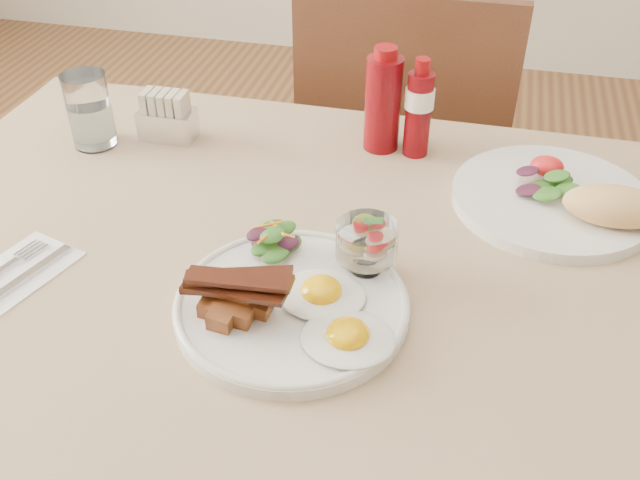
% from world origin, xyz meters
% --- Properties ---
extents(table, '(1.33, 0.88, 0.75)m').
position_xyz_m(table, '(0.00, 0.00, 0.66)').
color(table, '#532D1A').
rests_on(table, ground).
extents(chair_far, '(0.42, 0.42, 0.93)m').
position_xyz_m(chair_far, '(0.00, 0.66, 0.52)').
color(chair_far, '#532D1A').
rests_on(chair_far, ground).
extents(main_plate, '(0.28, 0.28, 0.02)m').
position_xyz_m(main_plate, '(-0.04, -0.09, 0.76)').
color(main_plate, silver).
rests_on(main_plate, table).
extents(fried_eggs, '(0.18, 0.19, 0.03)m').
position_xyz_m(fried_eggs, '(0.02, -0.11, 0.78)').
color(fried_eggs, silver).
rests_on(fried_eggs, main_plate).
extents(bacon_potato_pile, '(0.13, 0.08, 0.06)m').
position_xyz_m(bacon_potato_pile, '(-0.09, -0.13, 0.80)').
color(bacon_potato_pile, brown).
rests_on(bacon_potato_pile, main_plate).
extents(side_salad, '(0.07, 0.07, 0.04)m').
position_xyz_m(side_salad, '(-0.08, -0.01, 0.79)').
color(side_salad, '#205316').
rests_on(side_salad, main_plate).
extents(fruit_cup, '(0.08, 0.08, 0.08)m').
position_xyz_m(fruit_cup, '(0.04, -0.01, 0.81)').
color(fruit_cup, white).
rests_on(fruit_cup, main_plate).
extents(second_plate, '(0.29, 0.29, 0.07)m').
position_xyz_m(second_plate, '(0.28, 0.20, 0.77)').
color(second_plate, silver).
rests_on(second_plate, table).
extents(ketchup_bottle, '(0.06, 0.06, 0.17)m').
position_xyz_m(ketchup_bottle, '(-0.00, 0.32, 0.83)').
color(ketchup_bottle, '#63050B').
rests_on(ketchup_bottle, table).
extents(hot_sauce_bottle, '(0.05, 0.05, 0.16)m').
position_xyz_m(hot_sauce_bottle, '(0.05, 0.32, 0.83)').
color(hot_sauce_bottle, '#63050B').
rests_on(hot_sauce_bottle, table).
extents(sugar_caddy, '(0.09, 0.05, 0.08)m').
position_xyz_m(sugar_caddy, '(-0.35, 0.27, 0.79)').
color(sugar_caddy, silver).
rests_on(sugar_caddy, table).
extents(water_glass, '(0.07, 0.07, 0.12)m').
position_xyz_m(water_glass, '(-0.46, 0.22, 0.81)').
color(water_glass, white).
rests_on(water_glass, table).
extents(napkin_cutlery, '(0.14, 0.19, 0.01)m').
position_xyz_m(napkin_cutlery, '(-0.40, -0.12, 0.75)').
color(napkin_cutlery, white).
rests_on(napkin_cutlery, table).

